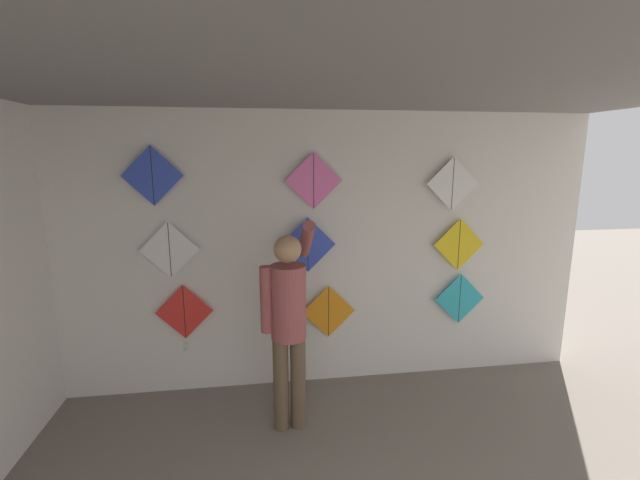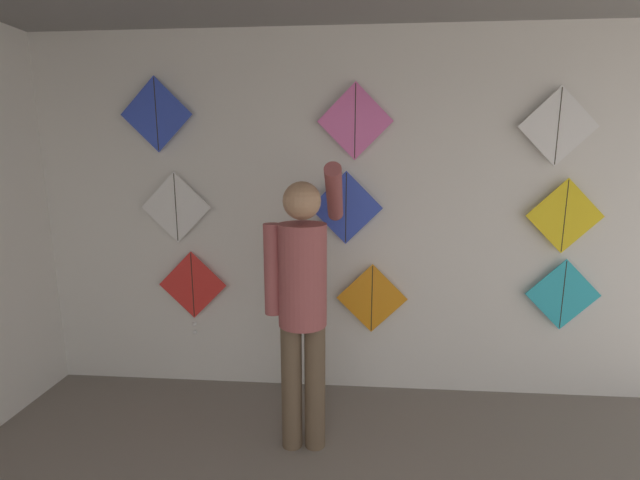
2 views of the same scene
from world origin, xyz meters
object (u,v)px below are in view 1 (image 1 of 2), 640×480
object	(u,v)px
shopkeeper	(288,315)
kite_4	(308,245)
kite_8	(453,184)
kite_0	(184,314)
kite_2	(460,299)
kite_3	(170,250)
kite_1	(329,312)
kite_6	(152,176)
kite_7	(314,181)
kite_5	(459,245)

from	to	relation	value
shopkeeper	kite_4	distance (m)	0.87
kite_4	kite_8	world-z (taller)	kite_8
kite_0	kite_8	bearing A→B (deg)	0.01
kite_2	kite_3	distance (m)	3.03
kite_1	kite_6	world-z (taller)	kite_6
kite_7	kite_1	bearing A→B (deg)	0.00
kite_1	kite_6	xyz separation A→B (m)	(-1.64, 0.00, 1.40)
kite_2	kite_8	xyz separation A→B (m)	(-0.16, 0.00, 1.23)
kite_2	kite_4	size ratio (longest dim) A/B	1.00
kite_8	kite_0	bearing A→B (deg)	-179.99
kite_3	kite_7	world-z (taller)	kite_7
kite_4	kite_5	bearing A→B (deg)	0.00
kite_2	kite_6	xyz separation A→B (m)	(-3.07, 0.00, 1.33)
kite_2	kite_8	size ratio (longest dim) A/B	1.00
kite_3	kite_5	bearing A→B (deg)	0.00
kite_3	kite_7	distance (m)	1.52
kite_0	kite_8	size ratio (longest dim) A/B	1.25
shopkeeper	kite_4	bearing A→B (deg)	66.88
kite_8	kite_4	bearing A→B (deg)	180.00
kite_1	kite_8	xyz separation A→B (m)	(1.27, 0.00, 1.30)
kite_1	shopkeeper	bearing A→B (deg)	-123.62
shopkeeper	kite_4	world-z (taller)	shopkeeper
shopkeeper	kite_7	distance (m)	1.33
kite_1	kite_2	xyz separation A→B (m)	(1.43, 0.00, 0.07)
kite_0	kite_2	world-z (taller)	kite_0
kite_3	kite_8	world-z (taller)	kite_8
kite_2	kite_4	xyz separation A→B (m)	(-1.64, 0.00, 0.64)
kite_1	kite_7	bearing A→B (deg)	180.00
kite_1	kite_4	bearing A→B (deg)	180.00
kite_1	kite_5	size ratio (longest dim) A/B	1.00
shopkeeper	kite_1	distance (m)	0.87
shopkeeper	kite_5	distance (m)	2.01
kite_1	kite_3	world-z (taller)	kite_3
kite_0	kite_6	distance (m)	1.36
kite_0	kite_3	size ratio (longest dim) A/B	1.25
kite_6	kite_1	bearing A→B (deg)	0.00
kite_0	shopkeeper	bearing A→B (deg)	-35.41
shopkeeper	kite_5	world-z (taller)	shopkeeper
kite_5	kite_7	bearing A→B (deg)	180.00
kite_8	kite_5	bearing A→B (deg)	0.00
kite_1	kite_2	distance (m)	1.43
kite_0	kite_7	distance (m)	1.82
kite_0	kite_6	bearing A→B (deg)	179.81
shopkeeper	kite_3	world-z (taller)	shopkeeper
kite_0	kite_7	world-z (taller)	kite_7
kite_4	kite_6	distance (m)	1.59
kite_6	kite_8	world-z (taller)	kite_6
kite_6	kite_5	bearing A→B (deg)	0.00
shopkeeper	kite_6	world-z (taller)	kite_6
kite_5	kite_7	size ratio (longest dim) A/B	1.00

